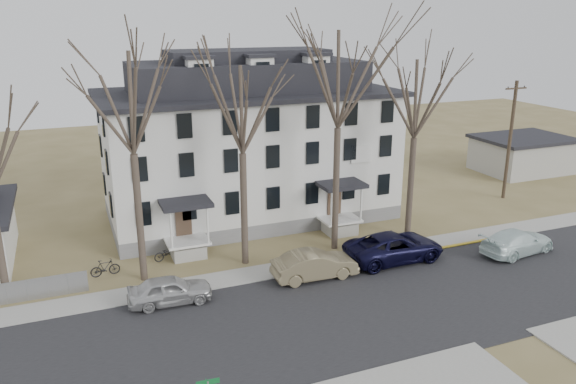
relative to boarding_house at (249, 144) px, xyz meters
name	(u,v)px	position (x,y,z in m)	size (l,w,h in m)	color
ground	(406,325)	(2.00, -17.95, -5.38)	(120.00, 120.00, 0.00)	olive
main_road	(385,306)	(2.00, -15.95, -5.38)	(120.00, 10.00, 0.04)	#27272A
far_sidewalk	(333,261)	(2.00, -9.95, -5.38)	(120.00, 2.00, 0.08)	#A09F97
yellow_curb	(411,254)	(7.00, -10.85, -5.38)	(14.00, 0.25, 0.06)	gold
boarding_house	(249,144)	(0.00, 0.00, 0.00)	(20.80, 12.36, 12.05)	slate
distant_building	(522,154)	(28.00, 2.05, -3.70)	(8.50, 6.50, 3.35)	#A09F97
tree_far_left	(129,96)	(-9.00, -8.15, 4.96)	(8.40, 8.40, 13.72)	#473B31
tree_mid_left	(241,104)	(-3.00, -8.15, 4.22)	(7.80, 7.80, 12.74)	#473B31
tree_center	(339,73)	(3.00, -8.15, 5.71)	(9.00, 9.00, 14.70)	#473B31
tree_mid_right	(417,94)	(8.50, -8.15, 4.22)	(7.80, 7.80, 12.74)	#473B31
utility_pole_far	(510,139)	(20.50, -3.95, -0.47)	(2.00, 0.28, 9.50)	#3D3023
car_silver	(170,291)	(-8.14, -11.52, -4.65)	(1.73, 4.30, 1.46)	#BDBDBD
car_tan	(315,265)	(0.00, -11.66, -4.58)	(1.70, 4.86, 1.60)	#7E7152
car_navy	(394,247)	(5.50, -11.22, -4.53)	(2.83, 6.13, 1.70)	black
car_white	(517,242)	(13.21, -13.18, -4.62)	(2.12, 5.20, 1.51)	white
bicycle_left	(168,253)	(-7.25, -6.08, -4.91)	(0.62, 1.79, 0.94)	black
bicycle_right	(105,268)	(-10.99, -6.96, -4.88)	(0.47, 1.66, 1.00)	black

